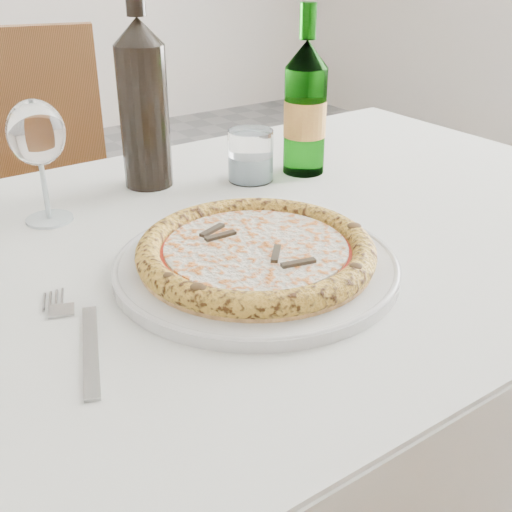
{
  "coord_description": "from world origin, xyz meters",
  "views": [
    {
      "loc": [
        -0.53,
        -0.9,
        1.11
      ],
      "look_at": [
        -0.16,
        -0.35,
        0.78
      ],
      "focal_mm": 45.0,
      "sensor_mm": 36.0,
      "label": 1
    }
  ],
  "objects_px": {
    "tumbler": "(251,159)",
    "beer_bottle": "(305,108)",
    "dining_table": "(215,304)",
    "wine_glass": "(36,136)",
    "chair_far": "(16,212)",
    "plate": "(256,264)",
    "pizza": "(256,251)",
    "wine_bottle": "(143,102)"
  },
  "relations": [
    {
      "from": "beer_bottle",
      "to": "wine_glass",
      "type": "bearing_deg",
      "value": 175.7
    },
    {
      "from": "tumbler",
      "to": "dining_table",
      "type": "bearing_deg",
      "value": -135.11
    },
    {
      "from": "tumbler",
      "to": "beer_bottle",
      "type": "height_order",
      "value": "beer_bottle"
    },
    {
      "from": "plate",
      "to": "wine_glass",
      "type": "xyz_separation_m",
      "value": [
        -0.16,
        0.28,
        0.11
      ]
    },
    {
      "from": "dining_table",
      "to": "chair_far",
      "type": "xyz_separation_m",
      "value": [
        -0.07,
        0.8,
        -0.13
      ]
    },
    {
      "from": "plate",
      "to": "pizza",
      "type": "height_order",
      "value": "pizza"
    },
    {
      "from": "pizza",
      "to": "wine_bottle",
      "type": "bearing_deg",
      "value": 86.23
    },
    {
      "from": "chair_far",
      "to": "tumbler",
      "type": "distance_m",
      "value": 0.72
    },
    {
      "from": "tumbler",
      "to": "wine_bottle",
      "type": "relative_size",
      "value": 0.27
    },
    {
      "from": "plate",
      "to": "wine_glass",
      "type": "bearing_deg",
      "value": 118.74
    },
    {
      "from": "chair_far",
      "to": "beer_bottle",
      "type": "distance_m",
      "value": 0.8
    },
    {
      "from": "pizza",
      "to": "wine_bottle",
      "type": "height_order",
      "value": "wine_bottle"
    },
    {
      "from": "chair_far",
      "to": "plate",
      "type": "distance_m",
      "value": 0.93
    },
    {
      "from": "dining_table",
      "to": "beer_bottle",
      "type": "distance_m",
      "value": 0.36
    },
    {
      "from": "chair_far",
      "to": "dining_table",
      "type": "bearing_deg",
      "value": -84.89
    },
    {
      "from": "beer_bottle",
      "to": "dining_table",
      "type": "bearing_deg",
      "value": -149.92
    },
    {
      "from": "pizza",
      "to": "tumbler",
      "type": "height_order",
      "value": "tumbler"
    },
    {
      "from": "chair_far",
      "to": "tumbler",
      "type": "xyz_separation_m",
      "value": [
        0.24,
        -0.63,
        0.26
      ]
    },
    {
      "from": "chair_far",
      "to": "pizza",
      "type": "bearing_deg",
      "value": -85.46
    },
    {
      "from": "tumbler",
      "to": "pizza",
      "type": "bearing_deg",
      "value": -122.14
    },
    {
      "from": "beer_bottle",
      "to": "pizza",
      "type": "bearing_deg",
      "value": -136.2
    },
    {
      "from": "beer_bottle",
      "to": "plate",
      "type": "bearing_deg",
      "value": -136.2
    },
    {
      "from": "dining_table",
      "to": "chair_far",
      "type": "relative_size",
      "value": 1.48
    },
    {
      "from": "chair_far",
      "to": "plate",
      "type": "bearing_deg",
      "value": -85.46
    },
    {
      "from": "wine_glass",
      "to": "tumbler",
      "type": "relative_size",
      "value": 2.07
    },
    {
      "from": "wine_glass",
      "to": "tumbler",
      "type": "height_order",
      "value": "wine_glass"
    },
    {
      "from": "tumbler",
      "to": "plate",
      "type": "bearing_deg",
      "value": -122.14
    },
    {
      "from": "wine_glass",
      "to": "plate",
      "type": "bearing_deg",
      "value": -61.26
    },
    {
      "from": "chair_far",
      "to": "wine_bottle",
      "type": "xyz_separation_m",
      "value": [
        0.09,
        -0.56,
        0.35
      ]
    },
    {
      "from": "chair_far",
      "to": "wine_bottle",
      "type": "bearing_deg",
      "value": -80.51
    },
    {
      "from": "chair_far",
      "to": "beer_bottle",
      "type": "height_order",
      "value": "beer_bottle"
    },
    {
      "from": "chair_far",
      "to": "tumbler",
      "type": "height_order",
      "value": "chair_far"
    },
    {
      "from": "plate",
      "to": "wine_bottle",
      "type": "bearing_deg",
      "value": 86.24
    },
    {
      "from": "dining_table",
      "to": "wine_glass",
      "type": "height_order",
      "value": "wine_glass"
    },
    {
      "from": "pizza",
      "to": "beer_bottle",
      "type": "bearing_deg",
      "value": 43.8
    },
    {
      "from": "pizza",
      "to": "beer_bottle",
      "type": "height_order",
      "value": "beer_bottle"
    },
    {
      "from": "chair_far",
      "to": "wine_glass",
      "type": "distance_m",
      "value": 0.71
    },
    {
      "from": "pizza",
      "to": "wine_glass",
      "type": "xyz_separation_m",
      "value": [
        -0.16,
        0.28,
        0.09
      ]
    },
    {
      "from": "dining_table",
      "to": "wine_glass",
      "type": "distance_m",
      "value": 0.32
    },
    {
      "from": "dining_table",
      "to": "tumbler",
      "type": "relative_size",
      "value": 16.91
    },
    {
      "from": "wine_bottle",
      "to": "chair_far",
      "type": "bearing_deg",
      "value": 99.49
    },
    {
      "from": "tumbler",
      "to": "beer_bottle",
      "type": "distance_m",
      "value": 0.12
    }
  ]
}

